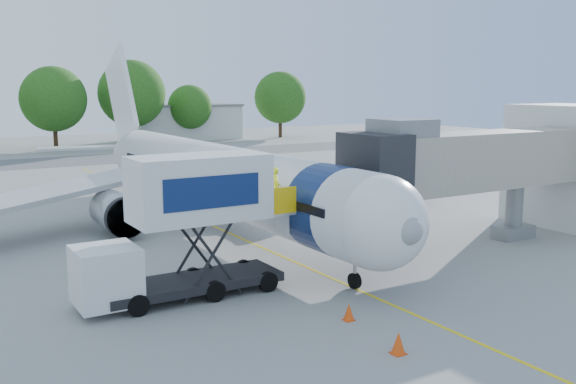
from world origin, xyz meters
TOP-DOWN VIEW (x-y plane):
  - ground at (0.00, 0.00)m, footprint 160.00×160.00m
  - guidance_line at (0.00, 0.00)m, footprint 0.15×70.00m
  - taxiway_strip at (0.00, 42.00)m, footprint 120.00×10.00m
  - aircraft at (0.00, 4.12)m, footprint 34.17×37.73m
  - jet_bridge at (7.99, -7.00)m, footprint 13.90×3.20m
  - catering_hiloader at (-6.27, -7.00)m, footprint 8.50×2.44m
  - safety_cone_a at (-2.34, -12.27)m, footprint 0.39×0.39m
  - safety_cone_b at (-2.75, -15.34)m, footprint 0.44×0.44m
  - outbuilding_right at (22.00, 62.00)m, footprint 16.40×7.40m
  - tree_d at (1.87, 56.08)m, footprint 8.27×8.27m
  - tree_e at (12.30, 56.81)m, footprint 9.07×9.07m
  - tree_f at (21.54, 58.90)m, footprint 6.45×6.45m
  - tree_g at (36.29, 57.80)m, footprint 8.07×8.07m

SIDE VIEW (x-z plane):
  - ground at x=0.00m, z-range 0.00..0.00m
  - taxiway_strip at x=0.00m, z-range 0.00..0.01m
  - guidance_line at x=0.00m, z-range 0.00..0.01m
  - safety_cone_a at x=-2.34m, z-range -0.01..0.61m
  - safety_cone_b at x=-2.75m, z-range -0.02..0.69m
  - outbuilding_right at x=22.00m, z-range 0.01..5.31m
  - catering_hiloader at x=-6.27m, z-range 0.01..5.51m
  - aircraft at x=0.00m, z-range -2.73..8.62m
  - jet_bridge at x=7.99m, z-range 1.04..7.64m
  - tree_f at x=21.54m, z-range 0.87..9.10m
  - tree_g at x=36.29m, z-range 1.10..11.39m
  - tree_d at x=1.87m, z-range 1.13..11.67m
  - tree_e at x=12.30m, z-range 1.24..12.80m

